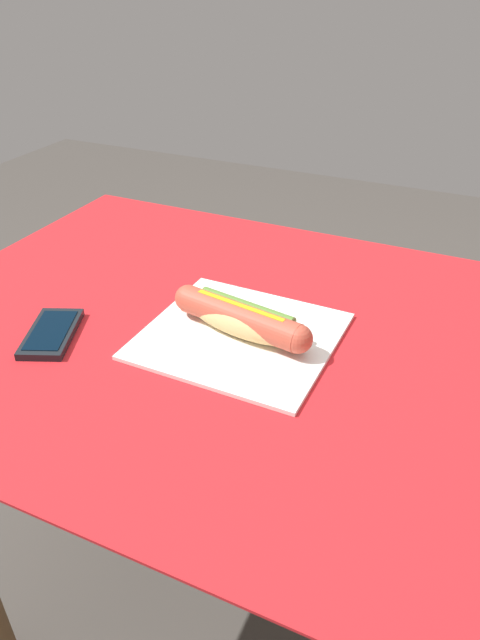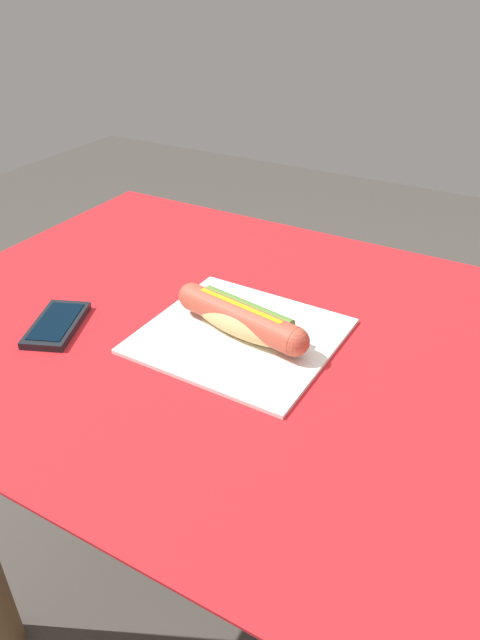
# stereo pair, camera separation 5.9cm
# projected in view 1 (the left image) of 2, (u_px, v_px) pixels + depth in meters

# --- Properties ---
(ground_plane) EXTENTS (6.00, 6.00, 0.00)m
(ground_plane) POSITION_uv_depth(u_px,v_px,m) (276.00, 638.00, 1.24)
(ground_plane) COLOR #47423D
(ground_plane) RESTS_ON ground
(dining_table) EXTENTS (1.22, 0.78, 0.77)m
(dining_table) POSITION_uv_depth(u_px,v_px,m) (290.00, 420.00, 0.90)
(dining_table) COLOR brown
(dining_table) RESTS_ON ground
(paper_wrapper) EXTENTS (0.27, 0.26, 0.01)m
(paper_wrapper) POSITION_uv_depth(u_px,v_px,m) (240.00, 336.00, 0.84)
(paper_wrapper) COLOR white
(paper_wrapper) RESTS_ON dining_table
(hot_dog) EXTENTS (0.23, 0.08, 0.05)m
(hot_dog) POSITION_uv_depth(u_px,v_px,m) (240.00, 318.00, 0.82)
(hot_dog) COLOR #E5BC75
(hot_dog) RESTS_ON paper_wrapper
(cell_phone) EXTENTS (0.11, 0.14, 0.01)m
(cell_phone) POSITION_uv_depth(u_px,v_px,m) (51.00, 333.00, 0.84)
(cell_phone) COLOR black
(cell_phone) RESTS_ON dining_table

